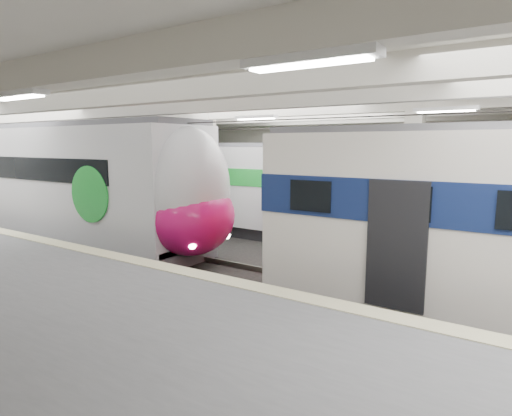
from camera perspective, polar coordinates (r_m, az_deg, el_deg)
The scene contains 3 objects.
station_hall at distance 11.90m, azimuth -10.03°, elevation 4.57°, with size 36.00×24.00×5.75m.
modern_emu at distance 18.32m, azimuth -21.84°, elevation 2.72°, with size 15.28×3.15×4.86m.
far_train at distance 21.03m, azimuth -7.26°, elevation 3.20°, with size 12.69×2.69×4.10m.
Camera 1 is at (8.20, -10.34, 4.03)m, focal length 30.00 mm.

